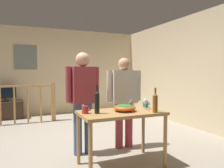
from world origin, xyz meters
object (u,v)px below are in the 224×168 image
stair_railing (16,100)px  wine_bottle_dark (97,102)px  framed_picture (26,57)px  person_standing_right (124,95)px  serving_table (121,118)px  mug_red (85,110)px  flat_screen_tv (5,92)px  mug_teal (146,104)px  salad_bowl (125,107)px  tv_console (6,110)px  person_standing_left (83,95)px  wine_glass (145,102)px  wine_bottle_amber (155,102)px

stair_railing → wine_bottle_dark: size_ratio=7.01×
framed_picture → person_standing_right: size_ratio=0.46×
serving_table → mug_red: bearing=174.4°
stair_railing → flat_screen_tv: (-0.29, 0.67, 0.15)m
mug_teal → salad_bowl: bearing=-159.4°
tv_console → person_standing_right: bearing=-58.4°
framed_picture → serving_table: 4.46m
stair_railing → mug_red: stair_railing is taller
serving_table → person_standing_left: size_ratio=0.71×
framed_picture → wine_bottle_dark: 4.35m
stair_railing → tv_console: 0.84m
salad_bowl → mug_teal: salad_bowl is taller
serving_table → wine_bottle_dark: (-0.35, -0.02, 0.25)m
stair_railing → tv_console: stair_railing is taller
mug_red → tv_console: bearing=106.7°
stair_railing → serving_table: bearing=-67.0°
wine_bottle_dark → framed_picture: bearing=100.0°
stair_railing → person_standing_left: size_ratio=1.63×
flat_screen_tv → stair_railing: bearing=-66.8°
tv_console → flat_screen_tv: bearing=-90.0°
framed_picture → tv_console: 1.60m
tv_console → mug_teal: size_ratio=7.61×
stair_railing → person_standing_right: 3.10m
mug_red → serving_table: bearing=-5.6°
tv_console → stair_railing: bearing=-67.7°
framed_picture → salad_bowl: framed_picture is taller
person_standing_left → person_standing_right: size_ratio=1.04×
framed_picture → stair_railing: size_ratio=0.27×
tv_console → wine_bottle_dark: (1.29, -3.91, 0.67)m
salad_bowl → wine_glass: (0.34, 0.02, 0.06)m
salad_bowl → person_standing_right: size_ratio=0.20×
wine_glass → wine_bottle_dark: (-0.75, -0.03, 0.04)m
flat_screen_tv → mug_teal: bearing=-60.1°
mug_teal → mug_red: size_ratio=0.98×
salad_bowl → wine_bottle_amber: (0.33, -0.25, 0.08)m
tv_console → mug_red: mug_red is taller
wine_bottle_amber → mug_red: bearing=160.8°
person_standing_right → mug_red: bearing=39.3°
salad_bowl → person_standing_left: person_standing_left is taller
mug_red → person_standing_left: bearing=77.3°
serving_table → mug_teal: size_ratio=9.63×
wine_bottle_dark → mug_red: wine_bottle_dark is taller
tv_console → person_standing_left: person_standing_left is taller
stair_railing → person_standing_right: (1.72, -2.57, 0.31)m
stair_railing → person_standing_left: 2.77m
stair_railing → mug_teal: (1.85, -3.04, 0.21)m
stair_railing → wine_bottle_dark: wine_bottle_dark is taller
mug_red → wine_bottle_amber: bearing=-19.2°
stair_railing → person_standing_left: (1.00, -2.57, 0.34)m
mug_teal → flat_screen_tv: bearing=119.9°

